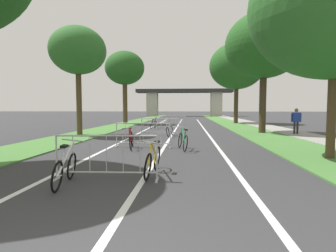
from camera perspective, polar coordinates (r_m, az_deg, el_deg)
The scene contains 23 objects.
grass_verge_left at distance 29.76m, azimuth -8.28°, elevation 0.60°, with size 2.74×66.46×0.05m, color #477A38.
grass_verge_right at distance 29.37m, azimuth 13.29°, elevation 0.50°, with size 2.74×66.46×0.05m, color #477A38.
sidewalk_path_right at distance 29.83m, azimuth 17.88°, elevation 0.49°, with size 2.08×66.46×0.08m, color gray.
lane_stripe_center at distance 21.10m, azimuth 1.64°, elevation -0.71°, with size 0.14×38.45×0.01m, color silver.
lane_stripe_right_lane at distance 21.11m, azimuth 7.86°, elevation -0.74°, with size 0.14×38.45×0.01m, color silver.
lane_stripe_left_lane at distance 21.34m, azimuth -4.51°, elevation -0.67°, with size 0.14×38.45×0.01m, color silver.
overpass_bridge at distance 56.77m, azimuth 3.47°, elevation 6.01°, with size 20.26×3.39×5.76m.
tree_left_maple_mid at distance 17.52m, azimuth -18.80°, elevation 15.02°, with size 3.38×3.38×6.61m.
tree_left_oak_near at distance 28.85m, azimuth -9.29°, elevation 12.09°, with size 4.12×4.12×7.66m.
tree_right_pine_far at distance 10.54m, azimuth 32.40°, elevation 20.92°, with size 5.37×5.37×7.15m.
tree_right_oak_mid at distance 19.11m, azimuth 19.95°, elevation 15.94°, with size 5.03×5.03×7.92m.
tree_right_pine_near at distance 30.48m, azimuth 14.56°, elevation 12.32°, with size 5.91×5.91×8.78m.
crowd_barrier_nearest at distance 6.30m, azimuth -13.12°, elevation -6.66°, with size 2.41×0.54×1.05m.
crowd_barrier_second at distance 11.29m, azimuth -5.37°, elevation -1.99°, with size 2.41×0.55×1.05m.
crowd_barrier_third at distance 16.36m, azimuth -1.65°, elevation -0.19°, with size 2.39×0.45×1.05m.
crowd_barrier_fourth at distance 21.47m, azimuth 0.70°, elevation 0.75°, with size 2.41×0.52×1.05m.
bicycle_white_0 at distance 6.17m, azimuth -21.22°, elevation -8.55°, with size 0.53×1.60×0.97m.
bicycle_silver_1 at distance 15.76m, azimuth 0.38°, elevation -0.94°, with size 0.64×1.70×0.94m.
bicycle_yellow_2 at distance 6.67m, azimuth -3.23°, elevation -7.42°, with size 0.45×1.74×0.92m.
bicycle_red_3 at distance 11.04m, azimuth -7.95°, elevation -2.86°, with size 0.55×1.71×0.94m.
bicycle_green_4 at distance 10.64m, azimuth 3.21°, elevation -3.17°, with size 0.53×1.70×0.91m.
bicycle_black_5 at distance 22.09m, azimuth -3.11°, elevation 0.40°, with size 0.49×1.72×0.93m.
pedestrian_with_backpack at distance 18.24m, azimuth 25.86°, elevation 1.38°, with size 0.60×0.30×1.66m.
Camera 1 is at (1.05, -1.79, 1.65)m, focal length 28.34 mm.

